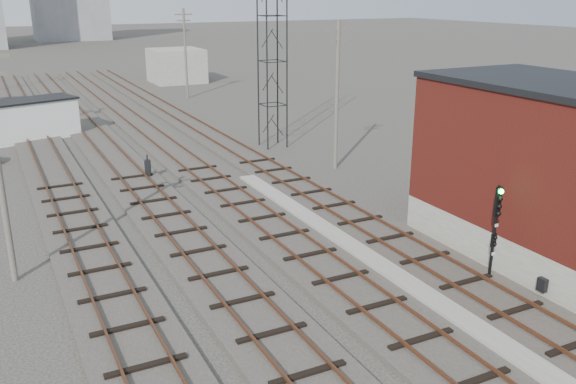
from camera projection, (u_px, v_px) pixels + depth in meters
ground at (121, 100)px, 62.61m from camera, size 320.00×320.00×0.00m
track_right at (214, 138)px, 45.80m from camera, size 3.20×90.00×0.39m
track_mid_right at (162, 143)px, 44.10m from camera, size 3.20×90.00×0.39m
track_mid_left at (106, 149)px, 42.39m from camera, size 3.20×90.00×0.39m
track_left at (45, 156)px, 40.69m from camera, size 3.20×90.00×0.39m
platform_curb at (387, 272)px, 23.71m from camera, size 0.90×28.00×0.26m
brick_building at (568, 176)px, 23.90m from camera, size 6.54×12.20×7.22m
lattice_tower at (272, 39)px, 41.38m from camera, size 1.60×1.60×15.00m
utility_pole_right_a at (337, 92)px, 36.70m from camera, size 1.80×0.24×9.00m
utility_pole_right_b at (185, 51)px, 62.18m from camera, size 1.80×0.24×9.00m
shed_right at (176, 66)px, 74.31m from camera, size 6.00×6.00×4.00m
signal_mast at (495, 227)px, 22.58m from camera, size 0.40×0.41×3.80m
switch_stand at (148, 168)px, 35.76m from camera, size 0.42×0.42×1.37m
site_trailer at (27, 119)px, 45.31m from camera, size 7.64×4.96×2.97m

